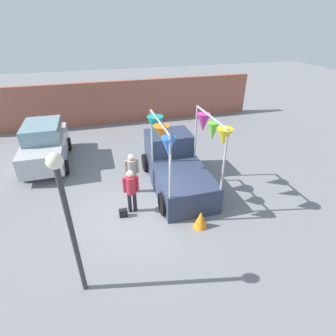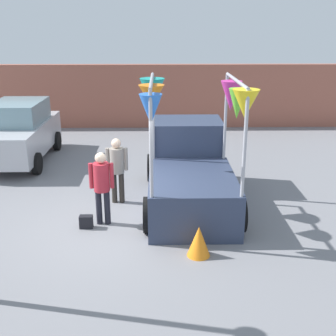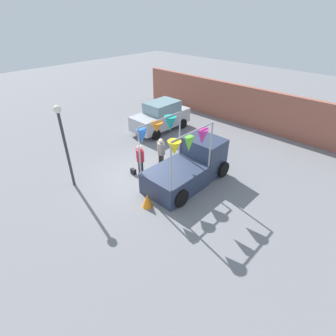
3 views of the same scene
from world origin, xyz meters
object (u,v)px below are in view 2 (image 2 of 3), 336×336
Objects in this scene: person_customer at (102,182)px; folded_kite_bundle_tangerine at (199,241)px; vendor_truck at (189,165)px; parked_car at (19,132)px; person_vendor at (117,165)px; handbag at (86,222)px.

folded_kite_bundle_tangerine is at bearing -35.13° from person_customer.
parked_car is at bearing 147.76° from vendor_truck.
person_customer is (3.19, -4.56, 0.04)m from parked_car.
person_vendor is at bearing -175.17° from vendor_truck.
vendor_truck is 1.02× the size of parked_car.
folded_kite_bundle_tangerine is at bearing -55.53° from person_vendor.
parked_car is 14.29× the size of handbag.
handbag is 0.47× the size of folded_kite_bundle_tangerine.
vendor_truck is 6.80× the size of folded_kite_bundle_tangerine.
folded_kite_bundle_tangerine is at bearing -27.06° from handbag.
parked_car is at bearing 125.00° from person_customer.
handbag is at bearing 152.94° from folded_kite_bundle_tangerine.
person_vendor is 5.77× the size of handbag.
handbag is (-2.30, -1.52, -0.75)m from vendor_truck.
handbag is 2.60m from folded_kite_bundle_tangerine.
parked_car is at bearing 120.85° from handbag.
parked_car is 5.57m from person_customer.
handbag is at bearing -59.15° from parked_car.
person_vendor reaches higher than handbag.
person_customer is 0.93m from handbag.
vendor_truck is at bearing 4.83° from person_vendor.
folded_kite_bundle_tangerine is (5.16, -5.94, -0.64)m from parked_car.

